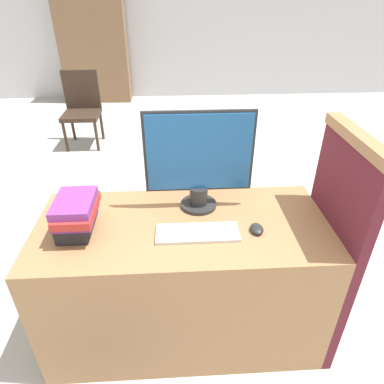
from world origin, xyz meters
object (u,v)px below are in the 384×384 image
Objects in this scene: book_stack at (76,215)px; far_chair at (82,106)px; monitor at (199,161)px; mouse at (257,229)px; keyboard at (197,233)px.

far_chair is (-0.66, 2.95, -0.38)m from book_stack.
monitor is at bearing -44.76° from far_chair.
monitor is at bearing 137.88° from mouse.
keyboard is 1.43× the size of book_stack.
book_stack is 3.05m from far_chair.
monitor reaches higher than book_stack.
book_stack reaches higher than mouse.
book_stack is (-0.59, -0.19, -0.17)m from monitor.
far_chair is (-1.26, 2.75, -0.55)m from monitor.
far_chair is (-1.52, 2.99, -0.30)m from mouse.
keyboard is 0.29m from mouse.
monitor is 1.38× the size of keyboard.
monitor is at bearing 18.02° from book_stack.
mouse is 0.10× the size of far_chair.
keyboard is at bearing -178.74° from mouse.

